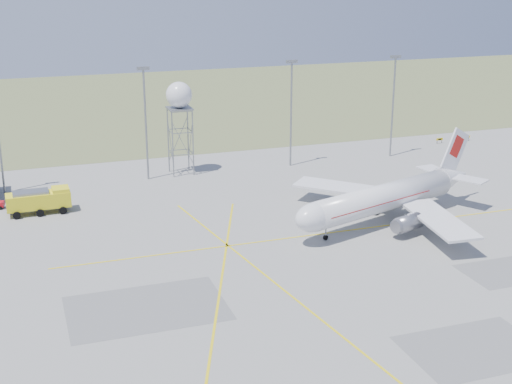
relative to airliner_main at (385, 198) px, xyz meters
name	(u,v)px	position (x,y,z in m)	size (l,w,h in m)	color
ground	(364,342)	(-19.66, -31.50, -3.86)	(400.00, 400.00, 0.00)	gray
grass_strip	(134,104)	(-19.66, 108.50, -3.85)	(400.00, 120.00, 0.03)	#506437
mast_b	(145,114)	(-29.66, 34.50, 8.21)	(2.20, 0.50, 20.50)	gray
mast_c	(291,104)	(-1.66, 34.50, 8.21)	(2.20, 0.50, 20.50)	gray
mast_d	(393,98)	(20.34, 34.50, 8.21)	(2.20, 0.50, 20.50)	gray
taxi_sign_near	(440,139)	(35.94, 40.50, -2.97)	(1.60, 0.17, 1.20)	black
taxi_sign_far	(467,137)	(42.94, 40.50, -2.97)	(1.60, 0.17, 1.20)	black
airliner_main	(385,198)	(0.00, 0.00, 0.00)	(36.19, 34.15, 12.60)	silver
radar_tower	(180,123)	(-23.06, 36.08, 5.83)	(4.77, 4.77, 17.27)	gray
fire_truck	(41,202)	(-49.25, 21.40, -1.99)	(9.82, 4.04, 3.91)	yellow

